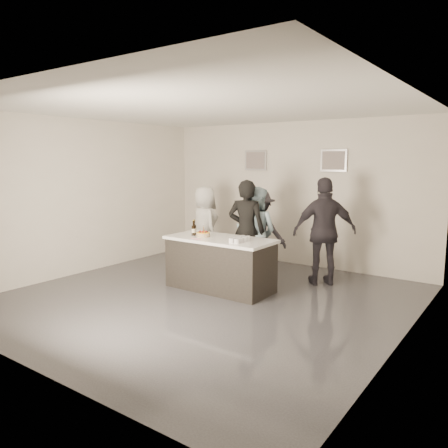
# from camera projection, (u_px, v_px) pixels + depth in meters

# --- Properties ---
(floor) EXTENTS (6.00, 6.00, 0.00)m
(floor) POSITION_uv_depth(u_px,v_px,m) (206.00, 298.00, 7.05)
(floor) COLOR #3D3D42
(floor) RESTS_ON ground
(ceiling) EXTENTS (6.00, 6.00, 0.00)m
(ceiling) POSITION_uv_depth(u_px,v_px,m) (205.00, 107.00, 6.62)
(ceiling) COLOR white
(wall_back) EXTENTS (6.00, 0.04, 3.00)m
(wall_back) POSITION_uv_depth(u_px,v_px,m) (292.00, 194.00, 9.25)
(wall_back) COLOR silver
(wall_back) RESTS_ON ground
(wall_front) EXTENTS (6.00, 0.04, 3.00)m
(wall_front) POSITION_uv_depth(u_px,v_px,m) (23.00, 231.00, 4.42)
(wall_front) COLOR silver
(wall_front) RESTS_ON ground
(wall_left) EXTENTS (0.04, 6.00, 3.00)m
(wall_left) POSITION_uv_depth(u_px,v_px,m) (85.00, 196.00, 8.56)
(wall_left) COLOR silver
(wall_left) RESTS_ON ground
(wall_right) EXTENTS (0.04, 6.00, 3.00)m
(wall_right) POSITION_uv_depth(u_px,v_px,m) (407.00, 221.00, 5.11)
(wall_right) COLOR silver
(wall_right) RESTS_ON ground
(picture_left) EXTENTS (0.54, 0.04, 0.44)m
(picture_left) POSITION_uv_depth(u_px,v_px,m) (256.00, 160.00, 9.64)
(picture_left) COLOR #B2B2B7
(picture_left) RESTS_ON wall_back
(picture_right) EXTENTS (0.54, 0.04, 0.44)m
(picture_right) POSITION_uv_depth(u_px,v_px,m) (334.00, 160.00, 8.61)
(picture_right) COLOR #B2B2B7
(picture_right) RESTS_ON wall_back
(bar_counter) EXTENTS (1.86, 0.86, 0.90)m
(bar_counter) POSITION_uv_depth(u_px,v_px,m) (220.00, 264.00, 7.47)
(bar_counter) COLOR white
(bar_counter) RESTS_ON ground
(cake) EXTENTS (0.24, 0.24, 0.07)m
(cake) POSITION_uv_depth(u_px,v_px,m) (203.00, 235.00, 7.51)
(cake) COLOR #FBAA1A
(cake) RESTS_ON bar_counter
(beer_bottle_a) EXTENTS (0.07, 0.07, 0.26)m
(beer_bottle_a) POSITION_uv_depth(u_px,v_px,m) (194.00, 227.00, 7.71)
(beer_bottle_a) COLOR black
(beer_bottle_a) RESTS_ON bar_counter
(beer_bottle_b) EXTENTS (0.07, 0.07, 0.26)m
(beer_bottle_b) POSITION_uv_depth(u_px,v_px,m) (193.00, 228.00, 7.62)
(beer_bottle_b) COLOR black
(beer_bottle_b) RESTS_ON bar_counter
(tumbler_cluster) EXTENTS (0.19, 0.40, 0.08)m
(tumbler_cluster) POSITION_uv_depth(u_px,v_px,m) (240.00, 239.00, 7.05)
(tumbler_cluster) COLOR gold
(tumbler_cluster) RESTS_ON bar_counter
(candles) EXTENTS (0.24, 0.08, 0.01)m
(candles) POSITION_uv_depth(u_px,v_px,m) (197.00, 239.00, 7.28)
(candles) COLOR pink
(candles) RESTS_ON bar_counter
(person_main_black) EXTENTS (0.78, 0.62, 1.86)m
(person_main_black) POSITION_uv_depth(u_px,v_px,m) (246.00, 231.00, 7.93)
(person_main_black) COLOR black
(person_main_black) RESTS_ON ground
(person_main_blue) EXTENTS (0.87, 0.69, 1.73)m
(person_main_blue) POSITION_uv_depth(u_px,v_px,m) (255.00, 233.00, 8.15)
(person_main_blue) COLOR #9DBECE
(person_main_blue) RESTS_ON ground
(person_guest_left) EXTENTS (0.97, 0.86, 1.67)m
(person_guest_left) POSITION_uv_depth(u_px,v_px,m) (205.00, 226.00, 9.13)
(person_guest_left) COLOR silver
(person_guest_left) RESTS_ON ground
(person_guest_right) EXTENTS (1.17, 1.06, 1.91)m
(person_guest_right) POSITION_uv_depth(u_px,v_px,m) (325.00, 231.00, 7.71)
(person_guest_right) COLOR #2A262D
(person_guest_right) RESTS_ON ground
(person_guest_back) EXTENTS (1.18, 0.87, 1.64)m
(person_guest_back) POSITION_uv_depth(u_px,v_px,m) (259.00, 232.00, 8.51)
(person_guest_back) COLOR #2C2A32
(person_guest_back) RESTS_ON ground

